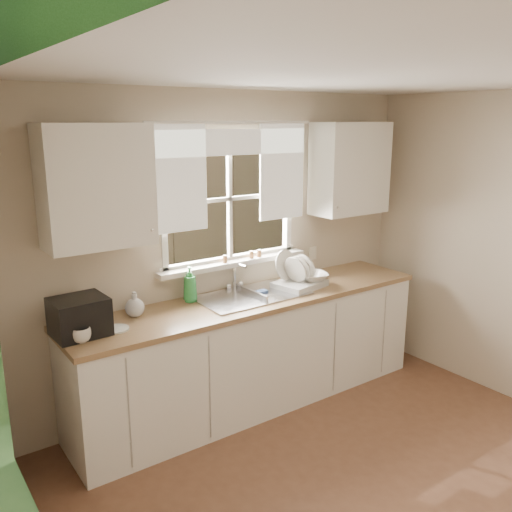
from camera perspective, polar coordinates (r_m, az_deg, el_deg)
room_walls at (r=3.01m, az=19.48°, el=-6.74°), size 3.62×4.02×2.50m
ceiling at (r=2.87m, az=20.52°, el=17.95°), size 3.60×4.00×0.02m
window at (r=4.40m, az=-2.66°, el=3.89°), size 1.38×0.16×1.06m
curtains at (r=4.30m, az=-2.35°, el=9.67°), size 1.50×0.03×0.81m
base_cabinets at (r=4.46m, az=-0.23°, el=-10.13°), size 3.00×0.62×0.87m
countertop at (r=4.29m, az=-0.23°, el=-4.59°), size 3.04×0.65×0.04m
upper_cabinet_left at (r=3.69m, az=-16.47°, el=7.07°), size 0.70×0.33×0.80m
upper_cabinet_right at (r=4.94m, az=9.85°, el=9.08°), size 0.70×0.33×0.80m
wall_outlet at (r=5.00m, az=6.00°, el=0.30°), size 0.08×0.01×0.12m
sill_jars at (r=4.47m, az=-1.11°, el=0.05°), size 0.38×0.04×0.06m
backyard at (r=10.54m, az=-20.40°, el=19.79°), size 20.00×10.00×6.13m
sink at (r=4.33m, az=-0.48°, el=-5.13°), size 0.88×0.52×0.40m
dish_rack at (r=4.53m, az=4.49°, el=-2.43°), size 0.46×0.38×0.30m
bowl at (r=4.56m, az=6.00°, el=-2.14°), size 0.31×0.31×0.06m
soap_bottle_a at (r=4.17m, az=-6.97°, el=-2.97°), size 0.12×0.12×0.28m
soap_bottle_b at (r=3.84m, az=-16.04°, el=-5.54°), size 0.11×0.11×0.20m
soap_bottle_c at (r=3.95m, az=-12.67°, el=-4.94°), size 0.15×0.15×0.18m
saucer at (r=3.75m, az=-14.49°, el=-7.43°), size 0.17×0.17×0.01m
cup at (r=3.60m, az=-17.93°, el=-7.91°), size 0.13×0.13×0.10m
black_appliance at (r=3.70m, az=-18.10°, el=-6.08°), size 0.35×0.31×0.25m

